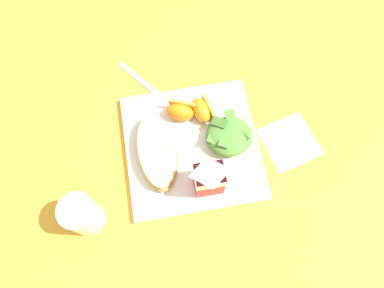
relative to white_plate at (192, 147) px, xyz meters
The scene contains 10 objects.
ground 0.01m from the white_plate, ahead, with size 3.00×3.00×0.00m, color gold.
white_plate is the anchor object (origin of this frame).
cheesy_pizza_bread 0.08m from the white_plate, ahead, with size 0.09×0.17×0.04m.
green_salad_pile 0.08m from the white_plate, behind, with size 0.10×0.10×0.04m.
milk_carton 0.11m from the white_plate, 100.49° to the left, with size 0.06×0.04×0.11m.
orange_wedge_front 0.08m from the white_plate, 116.32° to the right, with size 0.05×0.07×0.04m.
orange_wedge_middle 0.08m from the white_plate, 80.46° to the right, with size 0.07×0.06×0.04m.
paper_napkin 0.21m from the white_plate, behind, with size 0.11×0.11×0.00m, color white.
metal_fork 0.17m from the white_plate, 68.09° to the right, with size 0.13×0.16×0.01m.
drinking_clear_cup 0.26m from the white_plate, 26.40° to the left, with size 0.07×0.07×0.10m, color silver.
Camera 1 is at (0.05, 0.26, 0.72)m, focal length 33.10 mm.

